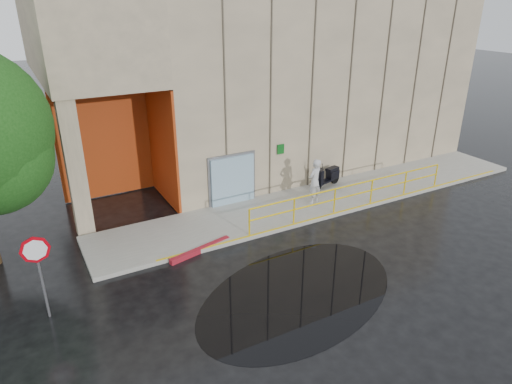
{
  "coord_description": "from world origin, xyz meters",
  "views": [
    {
      "loc": [
        -7.27,
        -9.62,
        8.12
      ],
      "look_at": [
        -0.31,
        3.0,
        1.84
      ],
      "focal_mm": 32.0,
      "sensor_mm": 36.0,
      "label": 1
    }
  ],
  "objects_px": {
    "scooter": "(328,171)",
    "red_curb": "(201,250)",
    "stop_sign": "(37,260)",
    "person": "(315,181)"
  },
  "relations": [
    {
      "from": "person",
      "to": "red_curb",
      "type": "bearing_deg",
      "value": -8.9
    },
    {
      "from": "scooter",
      "to": "red_curb",
      "type": "xyz_separation_m",
      "value": [
        -7.03,
        -2.27,
        -0.83
      ]
    },
    {
      "from": "stop_sign",
      "to": "red_curb",
      "type": "distance_m",
      "value": 5.36
    },
    {
      "from": "person",
      "to": "red_curb",
      "type": "height_order",
      "value": "person"
    },
    {
      "from": "scooter",
      "to": "stop_sign",
      "type": "bearing_deg",
      "value": -178.87
    },
    {
      "from": "scooter",
      "to": "red_curb",
      "type": "height_order",
      "value": "scooter"
    },
    {
      "from": "scooter",
      "to": "person",
      "type": "bearing_deg",
      "value": -159.09
    },
    {
      "from": "person",
      "to": "scooter",
      "type": "bearing_deg",
      "value": -165.38
    },
    {
      "from": "person",
      "to": "red_curb",
      "type": "relative_size",
      "value": 0.79
    },
    {
      "from": "person",
      "to": "stop_sign",
      "type": "relative_size",
      "value": 0.75
    }
  ]
}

